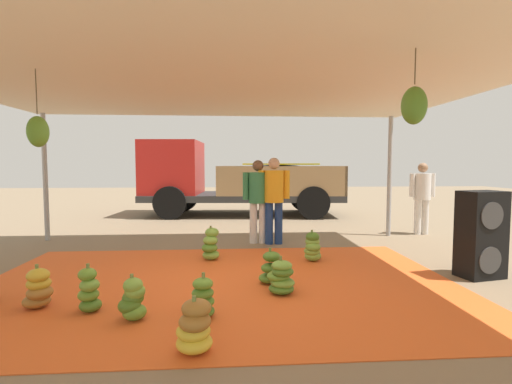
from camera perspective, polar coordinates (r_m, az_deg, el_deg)
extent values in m
plane|color=#7F6B51|center=(8.17, -5.03, -7.36)|extent=(40.00, 40.00, 0.00)
cube|color=#E05B23|center=(5.27, -5.61, -13.76)|extent=(6.46, 4.24, 0.01)
cylinder|color=#9EA0A5|center=(9.20, -29.45, 1.96)|extent=(0.10, 0.10, 2.73)
cylinder|color=#9EA0A5|center=(9.08, 19.69, 2.23)|extent=(0.10, 0.10, 2.73)
cube|color=beige|center=(5.14, -5.83, 16.86)|extent=(8.00, 7.00, 0.06)
cylinder|color=#4C422D|center=(5.14, -30.48, 13.05)|extent=(0.01, 0.01, 0.52)
ellipsoid|color=#518428|center=(5.09, -30.30, 7.95)|extent=(0.24, 0.24, 0.36)
cylinder|color=#4C422D|center=(4.04, 23.10, 17.23)|extent=(0.01, 0.01, 0.34)
ellipsoid|color=#477523|center=(3.97, 22.95, 12.04)|extent=(0.24, 0.24, 0.36)
ellipsoid|color=gold|center=(3.51, -9.38, -21.72)|extent=(0.43, 0.43, 0.16)
ellipsoid|color=gold|center=(3.48, -9.52, -20.17)|extent=(0.35, 0.35, 0.16)
ellipsoid|color=#996628|center=(3.41, -9.29, -18.92)|extent=(0.36, 0.36, 0.16)
ellipsoid|color=#996628|center=(3.42, -9.07, -17.09)|extent=(0.36, 0.36, 0.16)
cylinder|color=olive|center=(3.37, -9.42, -16.31)|extent=(0.04, 0.04, 0.12)
ellipsoid|color=#518428|center=(5.25, 2.04, -12.97)|extent=(0.38, 0.38, 0.14)
ellipsoid|color=#477523|center=(5.15, 2.27, -11.51)|extent=(0.34, 0.34, 0.14)
ellipsoid|color=#477523|center=(5.13, 2.39, -9.81)|extent=(0.32, 0.32, 0.14)
cylinder|color=olive|center=(5.12, 2.16, -9.12)|extent=(0.04, 0.04, 0.12)
ellipsoid|color=#477523|center=(4.67, -23.91, -15.48)|extent=(0.24, 0.24, 0.14)
ellipsoid|color=#60932D|center=(4.64, -24.17, -14.09)|extent=(0.32, 0.32, 0.14)
ellipsoid|color=#6B9E38|center=(4.58, -24.04, -12.84)|extent=(0.29, 0.29, 0.14)
ellipsoid|color=#60932D|center=(4.57, -24.32, -11.38)|extent=(0.21, 0.21, 0.14)
cylinder|color=olive|center=(4.55, -24.24, -10.66)|extent=(0.04, 0.04, 0.12)
ellipsoid|color=#60932D|center=(4.28, -18.02, -17.00)|extent=(0.33, 0.33, 0.16)
ellipsoid|color=#477523|center=(4.27, -18.73, -16.07)|extent=(0.33, 0.33, 0.16)
ellipsoid|color=#477523|center=(4.27, -18.23, -15.04)|extent=(0.26, 0.26, 0.16)
ellipsoid|color=#75A83D|center=(4.23, -17.97, -14.24)|extent=(0.26, 0.26, 0.16)
ellipsoid|color=#75A83D|center=(4.19, -18.23, -13.38)|extent=(0.25, 0.25, 0.16)
cylinder|color=olive|center=(4.19, -18.40, -12.56)|extent=(0.04, 0.04, 0.12)
ellipsoid|color=#75A83D|center=(6.47, 8.66, -9.59)|extent=(0.35, 0.35, 0.17)
ellipsoid|color=#75A83D|center=(6.43, 8.55, -8.92)|extent=(0.38, 0.38, 0.17)
ellipsoid|color=#6B9E38|center=(6.37, 8.68, -8.28)|extent=(0.35, 0.35, 0.17)
ellipsoid|color=#75A83D|center=(6.39, 8.60, -7.49)|extent=(0.31, 0.31, 0.17)
ellipsoid|color=#477523|center=(6.36, 8.62, -6.79)|extent=(0.25, 0.25, 0.17)
cylinder|color=olive|center=(6.35, 8.51, -6.26)|extent=(0.04, 0.04, 0.12)
ellipsoid|color=#477523|center=(4.20, -8.20, -17.53)|extent=(0.36, 0.36, 0.13)
ellipsoid|color=#518428|center=(4.18, -8.12, -16.19)|extent=(0.28, 0.28, 0.13)
ellipsoid|color=#518428|center=(4.14, -8.12, -14.98)|extent=(0.33, 0.33, 0.13)
ellipsoid|color=#60932D|center=(4.11, -8.12, -13.67)|extent=(0.26, 0.26, 0.13)
cylinder|color=olive|center=(4.09, -8.02, -12.87)|extent=(0.04, 0.04, 0.12)
ellipsoid|color=#75A83D|center=(6.51, -6.88, -9.48)|extent=(0.32, 0.32, 0.17)
ellipsoid|color=#518428|center=(6.46, -7.08, -8.45)|extent=(0.35, 0.35, 0.17)
ellipsoid|color=#75A83D|center=(6.44, -6.95, -7.34)|extent=(0.36, 0.36, 0.17)
ellipsoid|color=#75A83D|center=(6.46, -6.74, -6.16)|extent=(0.26, 0.26, 0.17)
cylinder|color=olive|center=(6.42, -6.93, -5.68)|extent=(0.04, 0.04, 0.12)
ellipsoid|color=#996628|center=(5.05, -30.44, -14.10)|extent=(0.41, 0.41, 0.15)
ellipsoid|color=#996628|center=(4.99, -30.08, -13.12)|extent=(0.39, 0.39, 0.15)
ellipsoid|color=gold|center=(4.98, -30.19, -11.94)|extent=(0.36, 0.36, 0.15)
ellipsoid|color=gold|center=(4.92, -30.27, -10.91)|extent=(0.34, 0.34, 0.15)
cylinder|color=olive|center=(4.94, -30.42, -10.17)|extent=(0.04, 0.04, 0.12)
ellipsoid|color=#477523|center=(4.85, 3.88, -14.44)|extent=(0.41, 0.41, 0.13)
ellipsoid|color=#6B9E38|center=(4.84, 4.08, -13.61)|extent=(0.43, 0.43, 0.13)
ellipsoid|color=#60932D|center=(4.85, 3.40, -12.68)|extent=(0.41, 0.41, 0.13)
ellipsoid|color=#477523|center=(4.80, 4.08, -11.99)|extent=(0.28, 0.28, 0.13)
ellipsoid|color=#6B9E38|center=(4.79, 3.95, -11.13)|extent=(0.36, 0.36, 0.13)
cylinder|color=olive|center=(4.78, 3.77, -10.41)|extent=(0.04, 0.04, 0.12)
cube|color=#2D2D2D|center=(12.29, -2.04, -0.69)|extent=(6.47, 2.75, 0.20)
cube|color=red|center=(12.53, -12.53, 3.66)|extent=(1.91, 2.25, 1.70)
cube|color=#232D38|center=(12.76, -16.50, 5.12)|extent=(0.15, 1.86, 0.75)
cube|color=#99754C|center=(11.16, 3.94, 1.65)|extent=(3.92, 0.35, 0.90)
cube|color=#99754C|center=(13.39, 3.26, 2.05)|extent=(3.92, 0.35, 0.90)
cube|color=#99754C|center=(12.55, 12.36, 1.83)|extent=(0.24, 2.32, 0.90)
ellipsoid|color=#477523|center=(12.27, 3.57, 1.97)|extent=(3.57, 2.18, 0.94)
cube|color=yellow|center=(12.27, 3.58, 4.26)|extent=(2.47, 1.92, 0.04)
cylinder|color=black|center=(11.52, -12.97, -1.61)|extent=(1.02, 0.35, 1.00)
cylinder|color=black|center=(13.59, -10.98, -0.73)|extent=(1.02, 0.35, 1.00)
cylinder|color=black|center=(11.37, 8.68, -1.62)|extent=(1.02, 0.35, 1.00)
cylinder|color=black|center=(13.46, 7.30, -0.73)|extent=(1.02, 0.35, 1.00)
cylinder|color=silver|center=(9.59, 23.41, -3.51)|extent=(0.15, 0.15, 0.82)
cylinder|color=silver|center=(9.67, 24.38, -3.47)|extent=(0.15, 0.15, 0.82)
cylinder|color=silver|center=(9.56, 24.02, 0.77)|extent=(0.37, 0.37, 0.61)
cylinder|color=silver|center=(9.45, 22.70, 0.97)|extent=(0.12, 0.12, 0.55)
cylinder|color=silver|center=(9.68, 25.31, 0.97)|extent=(0.12, 0.12, 0.55)
sphere|color=#936B4C|center=(9.55, 24.09, 3.40)|extent=(0.22, 0.22, 0.22)
cylinder|color=navy|center=(7.71, 2.01, -4.77)|extent=(0.16, 0.16, 0.87)
cylinder|color=navy|center=(7.73, 3.45, -4.74)|extent=(0.16, 0.16, 0.87)
cylinder|color=orange|center=(7.64, 2.75, 0.87)|extent=(0.40, 0.40, 0.65)
cylinder|color=orange|center=(7.61, 0.80, 1.13)|extent=(0.13, 0.13, 0.58)
cylinder|color=orange|center=(7.67, 4.69, 1.14)|extent=(0.13, 0.13, 0.58)
sphere|color=tan|center=(7.63, 2.76, 4.36)|extent=(0.23, 0.23, 0.23)
cylinder|color=silver|center=(7.79, -0.39, -4.75)|extent=(0.16, 0.16, 0.84)
cylinder|color=silver|center=(7.81, 1.00, -4.74)|extent=(0.16, 0.16, 0.84)
cylinder|color=#337A4C|center=(7.72, 0.31, 0.67)|extent=(0.39, 0.39, 0.63)
cylinder|color=#337A4C|center=(7.71, -1.58, 0.92)|extent=(0.12, 0.12, 0.56)
cylinder|color=#337A4C|center=(7.74, 2.19, 0.94)|extent=(0.12, 0.12, 0.56)
sphere|color=brown|center=(7.71, 0.31, 4.04)|extent=(0.23, 0.23, 0.23)
cube|color=black|center=(6.37, 30.97, -8.45)|extent=(0.66, 0.51, 0.60)
cylinder|color=#383838|center=(6.20, 32.09, -8.82)|extent=(0.38, 0.09, 0.38)
cube|color=black|center=(6.27, 31.17, -2.85)|extent=(0.66, 0.51, 0.65)
cylinder|color=#383838|center=(6.10, 32.31, -3.07)|extent=(0.38, 0.09, 0.38)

